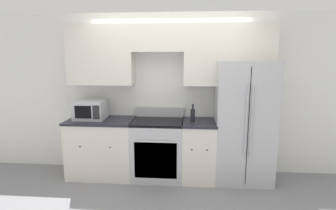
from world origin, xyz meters
The scene contains 8 objects.
ground_plane centered at (0.00, 0.00, 0.00)m, with size 12.00×12.00×0.00m, color gray.
wall_back centered at (0.01, 0.58, 1.57)m, with size 8.00×0.39×2.60m.
lower_cabinets_left centered at (-1.07, 0.31, 0.47)m, with size 1.05×0.64×0.93m.
lower_cabinets_right centered at (0.48, 0.31, 0.47)m, with size 0.51×0.64×0.93m.
oven_range centered at (-0.16, 0.31, 0.47)m, with size 0.79×0.65×1.09m.
refrigerator centered at (1.15, 0.34, 0.93)m, with size 0.86×0.72×1.85m.
microwave centered at (-1.24, 0.34, 1.08)m, with size 0.47×0.40×0.30m.
bottle centered at (0.38, 0.30, 1.04)m, with size 0.07×0.07×0.27m.
Camera 1 is at (0.32, -3.63, 1.90)m, focal length 28.00 mm.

